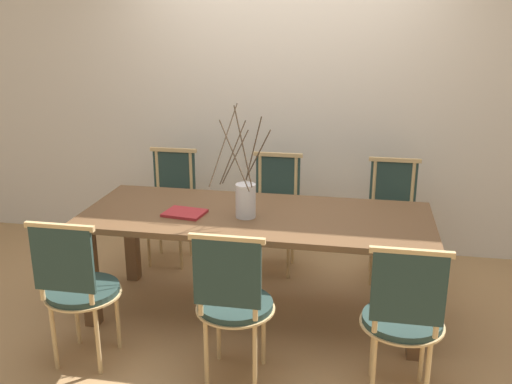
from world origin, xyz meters
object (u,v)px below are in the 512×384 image
(chair_near_center, at_px, (403,316))
(chair_far_center, at_px, (392,216))
(dining_table, at_px, (256,228))
(vase_centerpiece, at_px, (245,198))
(book_stack, at_px, (185,213))

(chair_near_center, xyz_separation_m, chair_far_center, (-0.00, 1.54, 0.00))
(dining_table, distance_m, vase_centerpiece, 0.24)
(chair_near_center, relative_size, chair_far_center, 1.00)
(book_stack, bearing_deg, dining_table, 12.35)
(chair_near_center, distance_m, vase_centerpiece, 1.25)
(vase_centerpiece, bearing_deg, chair_near_center, -35.68)
(dining_table, bearing_deg, vase_centerpiece, -128.90)
(chair_near_center, xyz_separation_m, book_stack, (-1.38, 0.67, 0.23))
(chair_near_center, xyz_separation_m, vase_centerpiece, (-0.98, 0.70, 0.35))
(dining_table, bearing_deg, chair_far_center, 40.01)
(chair_near_center, relative_size, vase_centerpiece, 1.27)
(chair_near_center, distance_m, book_stack, 1.55)
(chair_far_center, relative_size, vase_centerpiece, 1.27)
(book_stack, bearing_deg, vase_centerpiece, 4.33)
(chair_far_center, relative_size, book_stack, 3.30)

